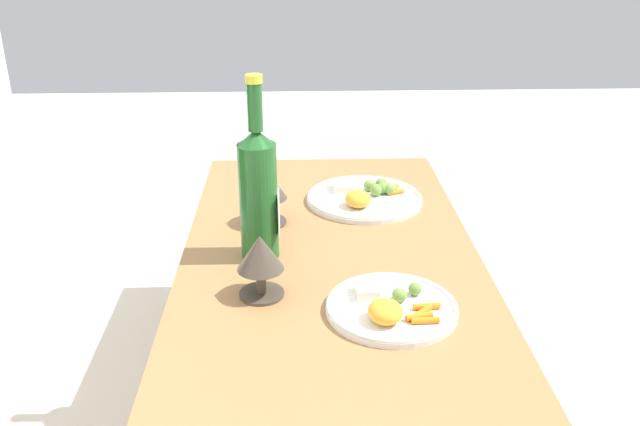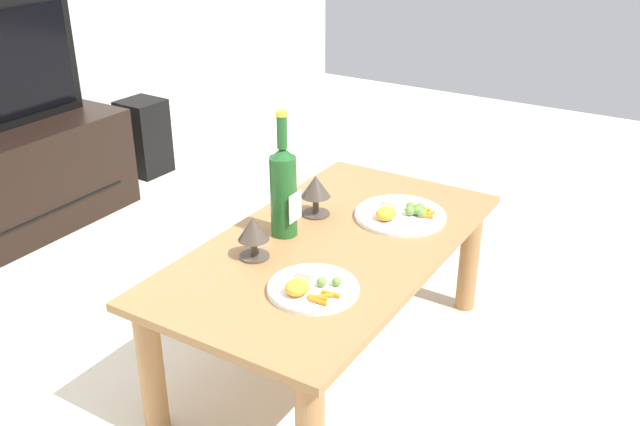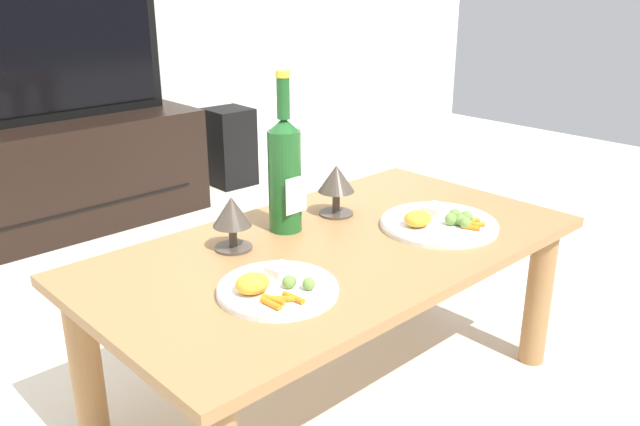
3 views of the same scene
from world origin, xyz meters
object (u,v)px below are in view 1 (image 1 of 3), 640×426
Objects in this scene: dining_table at (330,279)px; dinner_plate_right at (365,197)px; dinner_plate_left at (391,307)px; wine_bottle at (258,189)px; goblet_left at (260,257)px; goblet_right at (266,187)px.

dining_table is 0.29m from dinner_plate_right.
wine_bottle is at bearing 46.19° from dinner_plate_left.
wine_bottle is 3.09× the size of goblet_left.
wine_bottle reaches higher than dinner_plate_right.
dinner_plate_right is at bearing -63.22° from goblet_right.
dining_table is 4.85× the size of dinner_plate_left.
dining_table is at bearing 158.93° from dinner_plate_right.
goblet_right is 0.48m from dinner_plate_left.
dinner_plate_left reaches higher than dining_table.
goblet_right is at bearing 30.65° from dinner_plate_left.
dinner_plate_right is (0.26, -0.10, 0.09)m from dining_table.
wine_bottle is at bearing 100.20° from dining_table.
dining_table is 0.26m from goblet_right.
dinner_plate_left is at bearing -133.81° from wine_bottle.
dinner_plate_right is (0.29, -0.25, -0.14)m from wine_bottle.
wine_bottle is at bearing 138.98° from dinner_plate_right.
dinner_plate_left is 0.83× the size of dinner_plate_right.
dinner_plate_left is (-0.24, -0.25, -0.14)m from wine_bottle.
goblet_left reaches higher than dinner_plate_right.
goblet_right reaches higher than dining_table.
goblet_left reaches higher than dinner_plate_left.
goblet_right is at bearing 0.00° from goblet_left.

